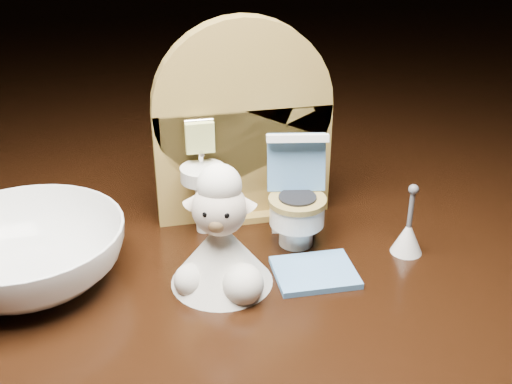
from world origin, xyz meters
TOP-DOWN VIEW (x-y plane):
  - backdrop_panel at (-0.00, 0.06)m, footprint 0.13×0.05m
  - toy_toilet at (0.03, 0.02)m, footprint 0.04×0.05m
  - bath_mat at (0.03, -0.03)m, footprint 0.05×0.04m
  - toilet_brush at (0.10, -0.01)m, footprint 0.02×0.02m
  - plush_lamb at (-0.03, -0.02)m, footprint 0.07×0.07m
  - ceramic_bowl at (-0.15, 0.01)m, footprint 0.13×0.13m

SIDE VIEW (x-z plane):
  - bath_mat at x=0.03m, z-range 0.00..0.00m
  - toilet_brush at x=0.10m, z-range -0.01..0.04m
  - ceramic_bowl at x=-0.15m, z-range 0.00..0.04m
  - toy_toilet at x=0.03m, z-range -0.01..0.07m
  - plush_lamb at x=-0.03m, z-range -0.01..0.07m
  - backdrop_panel at x=0.00m, z-range -0.01..0.14m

